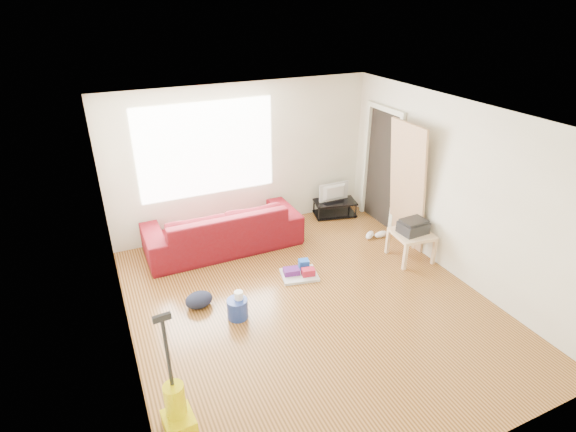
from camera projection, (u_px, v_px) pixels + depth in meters
name	position (u px, v px, depth m)	size (l,w,h in m)	color
room	(312.00, 215.00, 5.57)	(4.51, 5.01, 2.51)	#563312
sofa	(224.00, 247.00, 7.35)	(2.46, 0.96, 0.72)	#5F050C
tv_stand	(335.00, 208.00, 8.33)	(0.84, 0.59, 0.28)	black
tv	(335.00, 193.00, 8.20)	(0.59, 0.08, 0.34)	black
side_table	(412.00, 237.00, 6.87)	(0.61, 0.61, 0.45)	#CEB282
printer	(413.00, 226.00, 6.79)	(0.43, 0.33, 0.21)	black
bucket	(238.00, 317.00, 5.75)	(0.27, 0.27, 0.27)	navy
toilet_paper	(239.00, 304.00, 5.70)	(0.11, 0.11, 0.10)	white
cleaning_tray	(300.00, 272.00, 6.58)	(0.59, 0.51, 0.19)	silver
backpack	(200.00, 306.00, 5.95)	(0.37, 0.29, 0.20)	black
sneakers	(375.00, 235.00, 7.61)	(0.46, 0.25, 0.11)	white
vacuum	(177.00, 410.00, 4.18)	(0.30, 0.33, 1.31)	#DBCD00
door_panel	(400.00, 242.00, 7.48)	(0.04, 0.81, 2.04)	tan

